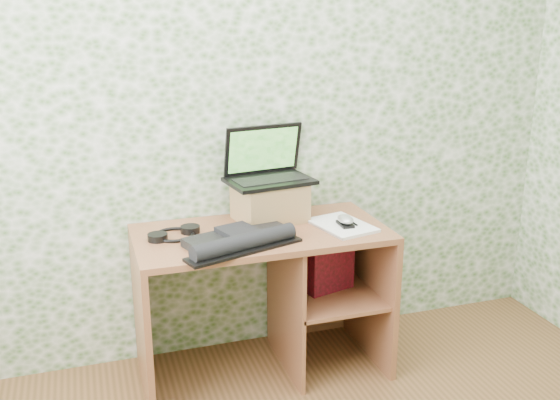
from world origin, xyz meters
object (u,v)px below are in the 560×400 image
object	(u,v)px
keyboard	(240,239)
notepad	(342,225)
desk	(275,278)
riser	(270,201)
laptop	(267,168)

from	to	relation	value
keyboard	notepad	size ratio (longest dim) A/B	1.75
desk	riser	xyz separation A→B (m)	(0.01, 0.12, 0.37)
notepad	laptop	bearing A→B (deg)	127.38
riser	laptop	xyz separation A→B (m)	(0.00, 0.04, 0.16)
laptop	keyboard	size ratio (longest dim) A/B	0.79
desk	laptop	xyz separation A→B (m)	(0.01, 0.16, 0.53)
desk	riser	distance (m)	0.38
desk	keyboard	bearing A→B (deg)	-140.84
laptop	notepad	world-z (taller)	laptop
notepad	riser	bearing A→B (deg)	132.63
riser	laptop	size ratio (longest dim) A/B	0.72
laptop	notepad	distance (m)	0.47
notepad	keyboard	bearing A→B (deg)	176.43
riser	notepad	xyz separation A→B (m)	(0.30, -0.21, -0.09)
keyboard	notepad	world-z (taller)	keyboard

